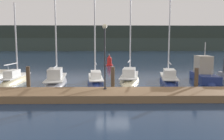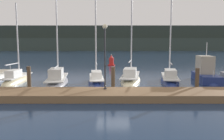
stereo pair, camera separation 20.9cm
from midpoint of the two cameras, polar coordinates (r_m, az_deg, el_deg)
The scene contains 14 objects.
ground_plane at distance 16.27m, azimuth -0.20°, elevation -5.50°, with size 400.00×400.00×0.00m, color #192D4C.
dock at distance 14.13m, azimuth -0.10°, elevation -6.41°, with size 31.42×2.80×0.45m, color brown.
mooring_pile_1 at distance 16.67m, azimuth -21.36°, elevation -2.36°, with size 0.28×0.28×1.89m, color #4C3D2D.
mooring_pile_2 at distance 15.62m, azimuth -0.18°, elevation -2.54°, with size 0.28×0.28×1.85m, color #4C3D2D.
mooring_pile_3 at distance 16.81m, azimuth 20.82°, elevation -2.48°, with size 0.28×0.28×1.77m, color #4C3D2D.
sailboat_berth_2 at distance 21.52m, azimuth -24.11°, elevation -2.80°, with size 1.33×5.65×7.88m.
sailboat_berth_3 at distance 20.09m, azimuth -14.62°, elevation -2.90°, with size 2.67×7.18×10.49m.
sailboat_berth_4 at distance 19.03m, azimuth -4.65°, elevation -3.41°, with size 1.93×5.84×8.13m.
sailboat_berth_5 at distance 20.70m, azimuth 4.33°, elevation -2.50°, with size 2.82×7.18×8.98m.
sailboat_berth_6 at distance 20.69m, azimuth 14.25°, elevation -2.75°, with size 2.78×6.66×8.31m.
motorboat_berth_7 at distance 22.39m, azimuth 22.60°, elevation -1.56°, with size 2.53×5.44×4.24m.
channel_buoy at distance 36.64m, azimuth -0.85°, elevation 2.30°, with size 1.20×1.20×1.92m.
dock_lamppost at distance 14.37m, azimuth -2.30°, elevation 6.16°, with size 0.32×0.32×4.29m.
hillside_backdrop at distance 146.95m, azimuth -0.64°, elevation 8.00°, with size 240.00×23.00×15.94m.
Camera 1 is at (-0.29, -15.91, 3.37)m, focal length 35.00 mm.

